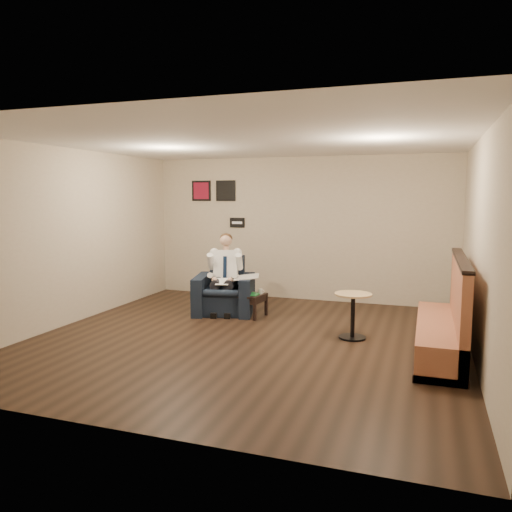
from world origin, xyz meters
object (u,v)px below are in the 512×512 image
(smartphone, at_px, (256,293))
(banquette, at_px, (440,306))
(side_table, at_px, (249,305))
(coffee_mug, at_px, (260,291))
(cafe_table, at_px, (353,316))
(armchair, at_px, (224,285))
(green_folder, at_px, (248,294))
(seated_man, at_px, (223,277))

(smartphone, distance_m, banquette, 3.20)
(side_table, height_order, coffee_mug, coffee_mug)
(coffee_mug, relative_size, cafe_table, 0.12)
(coffee_mug, relative_size, banquette, 0.03)
(coffee_mug, bearing_deg, smartphone, 153.93)
(side_table, bearing_deg, cafe_table, -22.24)
(armchair, relative_size, green_folder, 2.57)
(armchair, height_order, green_folder, armchair)
(armchair, relative_size, cafe_table, 1.51)
(side_table, height_order, smartphone, smartphone)
(armchair, relative_size, smartphone, 8.25)
(side_table, distance_m, cafe_table, 2.01)
(side_table, distance_m, banquette, 3.23)
(coffee_mug, distance_m, smartphone, 0.12)
(green_folder, distance_m, cafe_table, 2.02)
(seated_man, xyz_separation_m, smartphone, (0.55, 0.13, -0.27))
(green_folder, bearing_deg, cafe_table, -21.59)
(side_table, distance_m, coffee_mug, 0.30)
(armchair, xyz_separation_m, cafe_table, (2.37, -0.88, -0.15))
(side_table, xyz_separation_m, coffee_mug, (0.17, 0.08, 0.24))
(seated_man, xyz_separation_m, banquette, (3.50, -1.07, -0.04))
(coffee_mug, bearing_deg, side_table, -155.28)
(banquette, bearing_deg, seated_man, 162.96)
(smartphone, bearing_deg, side_table, -97.35)
(armchair, distance_m, cafe_table, 2.53)
(seated_man, height_order, banquette, seated_man)
(green_folder, relative_size, smartphone, 3.21)
(coffee_mug, xyz_separation_m, smartphone, (-0.11, 0.05, -0.04))
(armchair, distance_m, banquette, 3.73)
(armchair, bearing_deg, cafe_table, -34.55)
(coffee_mug, height_order, smartphone, coffee_mug)
(side_table, relative_size, coffee_mug, 5.79)
(armchair, bearing_deg, seated_man, -90.00)
(side_table, bearing_deg, green_folder, -155.28)
(green_folder, relative_size, cafe_table, 0.59)
(seated_man, distance_m, green_folder, 0.53)
(banquette, xyz_separation_m, cafe_table, (-1.17, 0.31, -0.29))
(seated_man, distance_m, coffee_mug, 0.70)
(green_folder, xyz_separation_m, banquette, (3.05, -1.06, 0.23))
(armchair, height_order, banquette, banquette)
(seated_man, relative_size, cafe_table, 2.00)
(smartphone, height_order, cafe_table, cafe_table)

